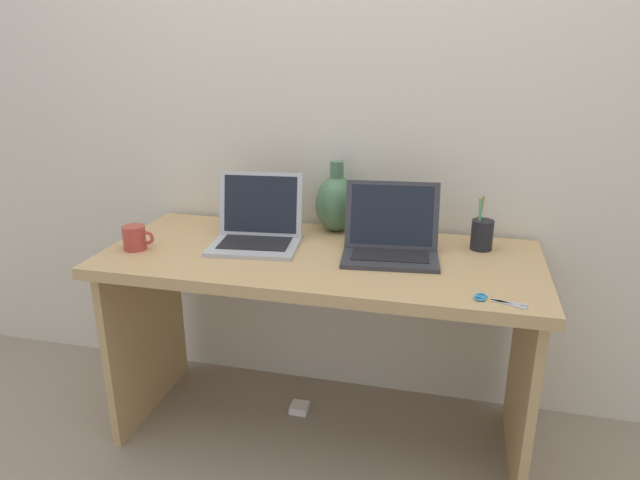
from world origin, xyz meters
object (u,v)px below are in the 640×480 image
(scissors, at_px, (491,299))
(power_brick, at_px, (299,408))
(laptop_left, at_px, (258,226))
(coffee_mug, at_px, (135,238))
(green_vase, at_px, (336,203))
(laptop_right, at_px, (391,237))
(pen_cup, at_px, (482,234))

(scissors, bearing_deg, power_brick, 152.62)
(laptop_left, height_order, power_brick, laptop_left)
(coffee_mug, xyz_separation_m, power_brick, (0.53, 0.21, -0.76))
(green_vase, relative_size, scissors, 1.84)
(laptop_right, distance_m, coffee_mug, 0.89)
(laptop_right, bearing_deg, scissors, -43.00)
(laptop_left, relative_size, scissors, 2.25)
(scissors, distance_m, power_brick, 1.04)
(laptop_left, bearing_deg, scissors, -20.86)
(pen_cup, height_order, scissors, pen_cup)
(pen_cup, height_order, power_brick, pen_cup)
(pen_cup, bearing_deg, laptop_right, -156.87)
(laptop_left, relative_size, pen_cup, 1.76)
(coffee_mug, bearing_deg, pen_cup, 13.86)
(laptop_left, xyz_separation_m, coffee_mug, (-0.40, -0.17, -0.02))
(green_vase, relative_size, coffee_mug, 2.35)
(coffee_mug, height_order, power_brick, coffee_mug)
(green_vase, bearing_deg, laptop_right, -41.98)
(green_vase, distance_m, scissors, 0.77)
(coffee_mug, relative_size, pen_cup, 0.61)
(green_vase, height_order, power_brick, green_vase)
(green_vase, xyz_separation_m, pen_cup, (0.54, -0.08, -0.06))
(pen_cup, bearing_deg, coffee_mug, -166.14)
(laptop_left, bearing_deg, laptop_right, -0.69)
(laptop_right, distance_m, green_vase, 0.32)
(coffee_mug, bearing_deg, green_vase, 30.28)
(laptop_right, height_order, pen_cup, laptop_right)
(scissors, bearing_deg, coffee_mug, 173.40)
(coffee_mug, xyz_separation_m, pen_cup, (1.18, 0.29, 0.01))
(laptop_right, height_order, scissors, laptop_right)
(scissors, bearing_deg, green_vase, 137.43)
(green_vase, xyz_separation_m, scissors, (0.56, -0.51, -0.11))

